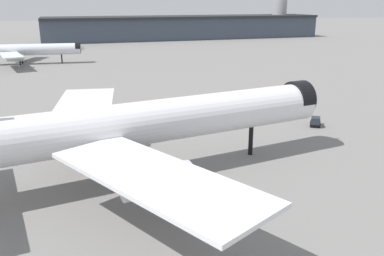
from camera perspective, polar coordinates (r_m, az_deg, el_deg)
The scene contains 6 objects.
ground at distance 57.24m, azimuth -8.14°, elevation -6.12°, with size 900.00×900.00×0.00m, color slate.
airliner_near_gate at distance 53.44m, azimuth -7.43°, elevation 0.49°, with size 60.18×53.80×16.48m.
airliner_far_taxiway at distance 163.21m, azimuth -22.32°, elevation 10.04°, with size 43.77×40.05×11.85m.
terminal_building at distance 254.28m, azimuth -0.46°, elevation 13.93°, with size 167.00×45.94×24.62m.
baggage_tug_wing at distance 80.03m, azimuth 16.85°, elevation 0.93°, with size 3.02×3.58×1.85m.
traffic_cone_near_nose at distance 85.13m, azimuth -21.96°, elevation 0.95°, with size 0.61×0.61×0.76m, color #F2600C.
Camera 1 is at (-1.87, -52.49, 22.75)m, focal length 38.22 mm.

